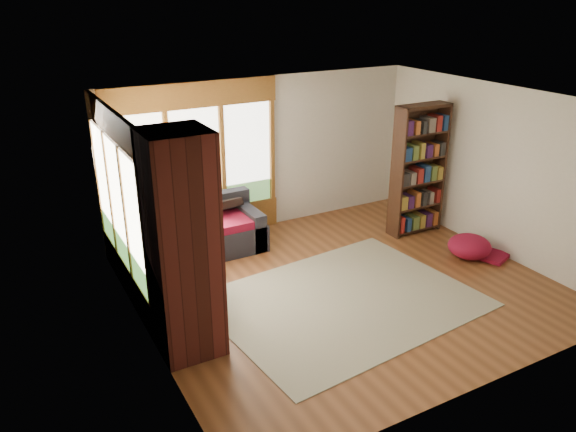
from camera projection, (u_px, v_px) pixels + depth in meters
name	position (u px, v px, depth m)	size (l,w,h in m)	color
floor	(344.00, 286.00, 7.94)	(5.50, 5.50, 0.00)	brown
ceiling	(351.00, 102.00, 6.95)	(5.50, 5.50, 0.00)	white
wall_back	(263.00, 154.00, 9.47)	(5.50, 0.04, 2.60)	silver
wall_front	(494.00, 279.00, 5.42)	(5.50, 0.04, 2.60)	silver
wall_left	(142.00, 242.00, 6.22)	(0.04, 5.00, 2.60)	silver
wall_right	(494.00, 170.00, 8.67)	(0.04, 5.00, 2.60)	silver
windows_back	(196.00, 162.00, 8.90)	(2.82, 0.10, 1.90)	brown
windows_left	(119.00, 203.00, 7.19)	(0.10, 2.62, 1.90)	brown
roller_blind	(103.00, 157.00, 7.72)	(0.03, 0.72, 0.90)	#75905A
brick_chimney	(183.00, 247.00, 6.09)	(0.70, 0.70, 2.60)	#471914
sectional_sofa	(171.00, 250.00, 8.33)	(2.20, 2.20, 0.80)	black
area_rug	(343.00, 300.00, 7.55)	(3.39, 2.59, 0.01)	beige
bookshelf	(419.00, 170.00, 9.31)	(0.94, 0.31, 2.19)	#381E12
pouf	(470.00, 246.00, 8.72)	(0.66, 0.66, 0.36)	maroon
dog_tan	(188.00, 213.00, 8.30)	(1.15, 1.09, 0.56)	olive
dog_brindle	(189.00, 241.00, 7.53)	(0.53, 0.83, 0.44)	black
throw_pillows	(168.00, 218.00, 8.29)	(1.98, 1.68, 0.45)	black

